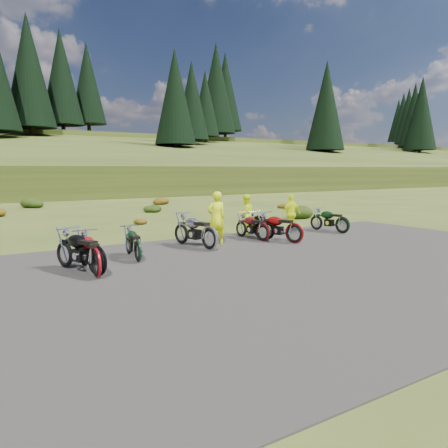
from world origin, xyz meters
TOP-DOWN VIEW (x-y plane):
  - ground at (0.00, 0.00)m, footprint 300.00×300.00m
  - gravel_pad at (0.00, -2.00)m, footprint 20.00×12.00m
  - hill_slope at (0.00, 50.00)m, footprint 300.00×45.97m
  - conifer_23 at (3.00, 62.00)m, footprint 7.48×7.48m
  - conifer_24 at (9.00, 68.00)m, footprint 7.04×7.04m
  - conifer_25 at (15.00, 74.00)m, footprint 6.60×6.60m
  - conifer_26 at (21.00, 49.00)m, footprint 6.16×6.16m
  - conifer_27 at (27.00, 55.00)m, footprint 5.72×5.72m
  - conifer_28 at (33.00, 61.00)m, footprint 5.28×5.28m
  - conifer_29 at (39.00, 67.00)m, footprint 7.92×7.92m
  - conifer_30 at (45.00, 73.00)m, footprint 7.48×7.48m
  - conifer_31 at (51.00, 48.00)m, footprint 7.04×7.04m
  - conifer_32 at (57.00, 54.00)m, footprint 6.60×6.60m
  - conifer_33 at (63.00, 60.00)m, footprint 6.16×6.16m
  - conifer_34 at (69.00, 66.00)m, footprint 5.72×5.72m
  - conifer_35 at (75.00, 72.00)m, footprint 5.28×5.28m
  - conifer_36 at (81.00, 78.00)m, footprint 7.92×7.92m
  - conifer_37 at (87.00, 53.00)m, footprint 7.48×7.48m
  - conifer_38 at (93.00, 59.00)m, footprint 7.04×7.04m
  - conifer_39 at (99.00, 65.00)m, footprint 6.60×6.60m
  - conifer_40 at (105.00, 71.00)m, footprint 6.16×6.16m
  - conifer_41 at (111.00, 77.00)m, footprint 5.72×5.72m
  - shrub_3 at (-3.30, 21.90)m, footprint 1.56×1.56m
  - shrub_4 at (-0.40, 9.20)m, footprint 0.77×0.77m
  - shrub_5 at (2.50, 14.50)m, footprint 1.03×1.03m
  - shrub_6 at (5.40, 19.80)m, footprint 1.30×1.30m
  - shrub_7 at (8.30, 7.10)m, footprint 1.56×1.56m
  - shrub_8 at (11.20, 12.40)m, footprint 0.77×0.77m
  - motorcycle_0 at (-5.22, -0.30)m, footprint 1.43×2.35m
  - motorcycle_1 at (-5.28, -0.48)m, footprint 0.77×2.13m
  - motorcycle_2 at (-3.73, 0.74)m, footprint 0.87×1.94m
  - motorcycle_3 at (-1.02, 1.25)m, footprint 1.18×2.40m
  - motorcycle_4 at (1.60, 1.75)m, footprint 0.81×1.98m
  - motorcycle_5 at (2.12, 2.06)m, footprint 0.76×1.97m
  - motorcycle_6 at (2.27, 0.76)m, footprint 1.40×2.23m
  - motorcycle_7 at (5.64, 1.56)m, footprint 0.98×2.08m
  - person_middle at (-0.25, 2.08)m, footprint 0.76×0.56m
  - person_right_a at (2.14, 3.66)m, footprint 0.86×0.70m
  - person_right_b at (3.93, 2.86)m, footprint 0.96×0.40m

SIDE VIEW (x-z plane):
  - ground at x=0.00m, z-range 0.00..0.00m
  - gravel_pad at x=0.00m, z-range -0.02..0.02m
  - hill_slope at x=0.00m, z-range -4.69..4.69m
  - motorcycle_0 at x=-5.22m, z-range -0.58..0.58m
  - motorcycle_1 at x=-5.28m, z-range -0.55..0.55m
  - motorcycle_2 at x=-3.73m, z-range -0.49..0.49m
  - motorcycle_3 at x=-1.02m, z-range -0.60..0.60m
  - motorcycle_4 at x=1.60m, z-range -0.51..0.51m
  - motorcycle_5 at x=2.12m, z-range -0.51..0.51m
  - motorcycle_6 at x=2.27m, z-range -0.56..0.56m
  - motorcycle_7 at x=5.64m, z-range -0.52..0.52m
  - shrub_4 at x=-0.40m, z-range 0.00..0.45m
  - shrub_8 at x=11.20m, z-range 0.00..0.45m
  - shrub_5 at x=2.50m, z-range 0.00..0.61m
  - shrub_6 at x=5.40m, z-range 0.00..0.77m
  - shrub_3 at x=-3.30m, z-range 0.00..0.92m
  - shrub_7 at x=8.30m, z-range 0.00..0.92m
  - person_right_b at x=3.93m, z-range 0.00..1.64m
  - person_right_a at x=2.14m, z-range 0.00..1.66m
  - person_middle at x=-0.25m, z-range 0.00..1.91m
  - conifer_26 at x=21.00m, z-range 5.37..21.37m
  - conifer_27 at x=27.00m, z-range 6.56..21.56m
  - conifer_31 at x=51.00m, z-range 5.18..23.18m
  - conifer_28 at x=33.00m, z-range 7.76..21.76m
  - conifer_32 at x=57.00m, z-range 6.37..23.37m
  - conifer_33 at x=63.00m, z-range 7.56..23.56m
  - conifer_37 at x=87.00m, z-range 6.17..25.17m
  - conifer_34 at x=69.00m, z-range 8.76..23.76m
  - conifer_38 at x=93.00m, z-range 7.37..25.37m
  - conifer_35 at x=75.00m, z-range 9.95..23.95m
  - conifer_39 at x=99.00m, z-range 8.56..25.56m
  - conifer_23 at x=3.00m, z-range 7.97..26.97m
  - conifer_41 at x=111.00m, z-range 10.15..25.15m
  - conifer_40 at x=105.00m, z-range 9.76..25.76m
  - conifer_24 at x=9.00m, z-range 9.16..27.16m
  - conifer_25 at x=15.00m, z-range 10.16..27.16m
  - conifer_29 at x=39.00m, z-range 8.97..28.97m
  - conifer_30 at x=45.00m, z-range 10.16..29.16m
  - conifer_36 at x=81.00m, z-range 10.16..30.16m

